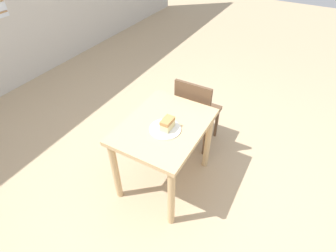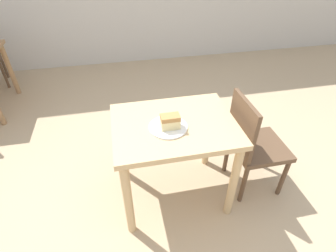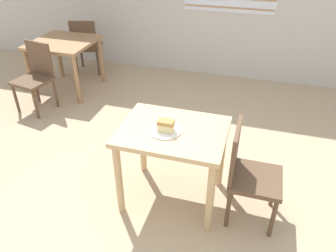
# 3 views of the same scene
# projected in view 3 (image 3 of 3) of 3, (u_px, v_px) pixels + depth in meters

# --- Properties ---
(ground_plane) EXTENTS (14.00, 14.00, 0.00)m
(ground_plane) POSITION_uv_depth(u_px,v_px,m) (166.00, 214.00, 2.78)
(ground_plane) COLOR tan
(dining_table_near) EXTENTS (0.84, 0.65, 0.72)m
(dining_table_near) POSITION_uv_depth(u_px,v_px,m) (173.00, 143.00, 2.64)
(dining_table_near) COLOR tan
(dining_table_near) RESTS_ON ground_plane
(dining_table_far) EXTENTS (0.81, 0.82, 0.71)m
(dining_table_far) POSITION_uv_depth(u_px,v_px,m) (64.00, 49.00, 4.48)
(dining_table_far) COLOR #9E754C
(dining_table_far) RESTS_ON ground_plane
(chair_near_window) EXTENTS (0.40, 0.40, 0.85)m
(chair_near_window) POSITION_uv_depth(u_px,v_px,m) (248.00, 172.00, 2.54)
(chair_near_window) COLOR brown
(chair_near_window) RESTS_ON ground_plane
(chair_far_corner) EXTENTS (0.47, 0.47, 0.85)m
(chair_far_corner) POSITION_uv_depth(u_px,v_px,m) (36.00, 75.00, 4.08)
(chair_far_corner) COLOR brown
(chair_far_corner) RESTS_ON ground_plane
(chair_far_opposite) EXTENTS (0.49, 0.49, 0.85)m
(chair_far_opposite) POSITION_uv_depth(u_px,v_px,m) (86.00, 45.00, 5.04)
(chair_far_opposite) COLOR brown
(chair_far_opposite) RESTS_ON ground_plane
(plate) EXTENTS (0.26, 0.26, 0.01)m
(plate) POSITION_uv_depth(u_px,v_px,m) (165.00, 131.00, 2.54)
(plate) COLOR white
(plate) RESTS_ON dining_table_near
(cake_slice) EXTENTS (0.12, 0.08, 0.09)m
(cake_slice) POSITION_uv_depth(u_px,v_px,m) (166.00, 126.00, 2.50)
(cake_slice) COLOR beige
(cake_slice) RESTS_ON plate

